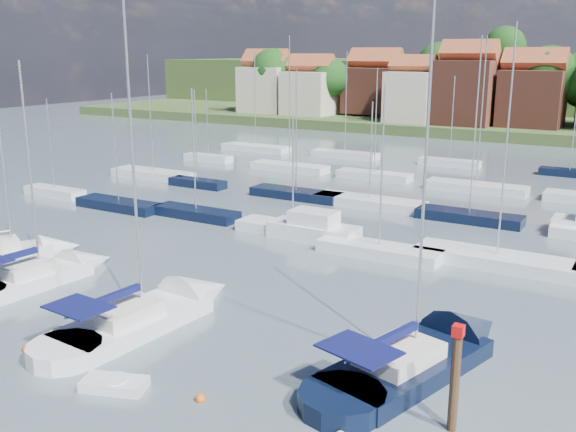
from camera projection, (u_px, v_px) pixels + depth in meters
The scene contains 12 objects.
ground at pixel (458, 198), 63.07m from camera, with size 260.00×260.00×0.00m, color #4C5B67.
sailboat_left at pixel (51, 274), 40.19m from camera, with size 3.53×10.88×14.61m.
sailboat_centre at pixel (160, 312), 34.41m from camera, with size 4.46×13.38×17.79m.
sailboat_navy at pixel (432, 353), 29.67m from camera, with size 7.14×14.07×18.74m.
sailboat_far at pixel (20, 253), 44.50m from camera, with size 6.14×9.17×12.11m.
tender at pixel (114, 384), 27.16m from camera, with size 3.00×2.11×0.59m.
timber_piling at pixel (453, 401), 23.98m from camera, with size 0.40×0.40×6.54m.
buoy_b at pixel (28, 351), 30.70m from camera, with size 0.50×0.50×0.50m, color #D85914.
buoy_c at pixel (60, 334), 32.58m from camera, with size 0.53×0.53×0.53m, color beige.
buoy_d at pixel (200, 401), 26.30m from camera, with size 0.43×0.43×0.43m, color #D85914.
buoy_e at pixel (349, 336), 32.28m from camera, with size 0.53×0.53×0.53m, color #D85914.
marina_field at pixel (463, 205), 57.97m from camera, with size 79.62×41.41×15.93m.
Camera 1 is at (16.96, -21.48, 13.88)m, focal length 40.00 mm.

